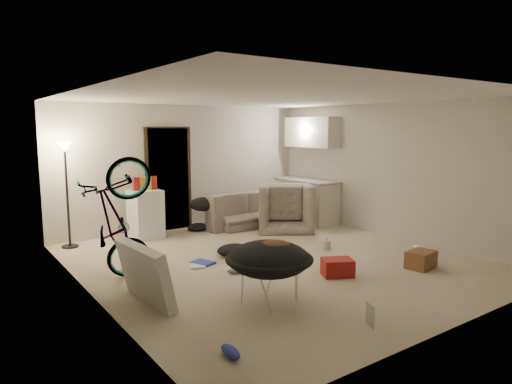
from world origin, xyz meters
TOP-DOWN VIEW (x-y plane):
  - floor at (0.00, 0.00)m, footprint 5.50×6.00m
  - ceiling at (0.00, 0.00)m, footprint 5.50×6.00m
  - wall_back at (0.00, 3.01)m, footprint 5.50×0.02m
  - wall_front at (0.00, -3.01)m, footprint 5.50×0.02m
  - wall_left at (-2.76, 0.00)m, footprint 0.02×6.00m
  - wall_right at (2.76, 0.00)m, footprint 0.02×6.00m
  - doorway at (-0.40, 2.97)m, footprint 0.85×0.10m
  - door_trim at (-0.40, 2.94)m, footprint 0.97×0.04m
  - floor_lamp at (-2.40, 2.65)m, footprint 0.28×0.28m
  - kitchen_counter at (2.43, 2.00)m, footprint 0.60×1.50m
  - counter_top at (2.43, 2.00)m, footprint 0.64×1.54m
  - kitchen_uppers at (2.56, 2.00)m, footprint 0.38×1.40m
  - sofa at (1.05, 2.45)m, footprint 1.87×0.75m
  - armchair at (1.57, 1.71)m, footprint 1.41×1.37m
  - bicycle at (-2.30, 0.43)m, footprint 1.78×0.94m
  - book_asset at (-0.66, -2.55)m, footprint 0.28×0.25m
  - mini_fridge at (-1.06, 2.55)m, footprint 0.56×0.56m
  - snack_box_0 at (-1.23, 2.55)m, footprint 0.11×0.08m
  - snack_box_1 at (-1.11, 2.55)m, footprint 0.10×0.07m
  - snack_box_2 at (-0.99, 2.55)m, footprint 0.12×0.10m
  - snack_box_3 at (-0.87, 2.55)m, footprint 0.12×0.10m
  - saucer_chair at (-1.10, -1.35)m, footprint 1.03×1.03m
  - hoodie at (-1.05, -1.38)m, footprint 0.49×0.42m
  - sofa_drape at (0.10, 2.45)m, footprint 0.61×0.53m
  - tv_box at (-2.30, -0.54)m, footprint 0.35×1.08m
  - drink_case_a at (1.53, -1.56)m, footprint 0.48×0.38m
  - drink_case_b at (0.26, -1.11)m, footprint 0.51×0.46m
  - juicer at (1.10, -0.02)m, footprint 0.16×0.16m
  - newspaper at (-0.35, 0.35)m, footprint 0.62×0.58m
  - book_blue at (-1.00, 0.47)m, footprint 0.35×0.40m
  - book_white at (-1.13, 0.40)m, footprint 0.29×0.33m
  - shoe_2 at (-2.16, -2.19)m, footprint 0.12×0.28m
  - shoe_3 at (-0.85, -0.22)m, footprint 0.26×0.19m
  - shoe_4 at (2.30, -0.96)m, footprint 0.21×0.29m
  - clothes_lump_a at (-0.37, 0.58)m, footprint 0.60×0.52m
  - clothes_lump_b at (0.03, 2.55)m, footprint 0.58×0.56m

SIDE VIEW (x-z plane):
  - floor at x=0.00m, z-range -0.02..0.00m
  - newspaper at x=-0.35m, z-range 0.00..0.01m
  - book_asset at x=-0.66m, z-range 0.00..0.02m
  - book_white at x=-1.13m, z-range 0.00..0.03m
  - book_blue at x=-1.00m, z-range 0.00..0.03m
  - shoe_3 at x=-0.85m, z-range 0.00..0.09m
  - shoe_4 at x=2.30m, z-range 0.00..0.10m
  - shoe_2 at x=-2.16m, z-range 0.00..0.10m
  - clothes_lump_b at x=0.03m, z-range 0.00..0.14m
  - clothes_lump_a at x=-0.37m, z-range 0.00..0.18m
  - juicer at x=1.10m, z-range -0.02..0.22m
  - drink_case_b at x=0.26m, z-range 0.00..0.24m
  - drink_case_a at x=1.53m, z-range 0.00..0.25m
  - sofa at x=1.05m, z-range 0.00..0.54m
  - armchair at x=1.57m, z-range 0.00..0.70m
  - tv_box at x=-2.30m, z-range -0.01..0.71m
  - saucer_chair at x=-1.10m, z-range 0.07..0.80m
  - kitchen_counter at x=2.43m, z-range 0.00..0.88m
  - bicycle at x=-2.30m, z-range -0.04..0.94m
  - mini_fridge at x=-1.06m, z-range 0.00..0.90m
  - sofa_drape at x=0.10m, z-range 0.40..0.68m
  - hoodie at x=-1.05m, z-range 0.53..0.75m
  - counter_top at x=2.43m, z-range 0.88..0.92m
  - snack_box_0 at x=-1.23m, z-range 0.85..1.15m
  - snack_box_1 at x=-1.11m, z-range 0.85..1.15m
  - snack_box_2 at x=-0.99m, z-range 0.85..1.15m
  - snack_box_3 at x=-0.87m, z-range 0.85..1.15m
  - doorway at x=-0.40m, z-range 0.00..2.04m
  - door_trim at x=-0.40m, z-range -0.03..2.07m
  - wall_back at x=0.00m, z-range 0.00..2.50m
  - wall_front at x=0.00m, z-range 0.00..2.50m
  - wall_left at x=-2.76m, z-range 0.00..2.50m
  - wall_right at x=2.76m, z-range 0.00..2.50m
  - floor_lamp at x=-2.40m, z-range 0.40..2.21m
  - kitchen_uppers at x=2.56m, z-range 1.62..2.27m
  - ceiling at x=0.00m, z-range 2.50..2.52m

